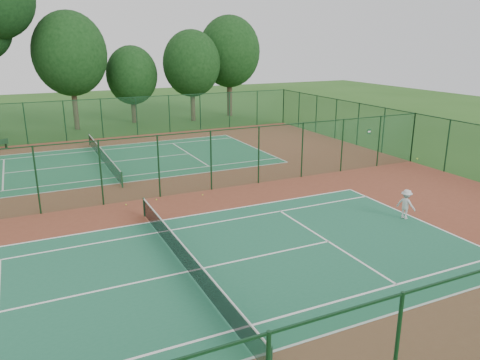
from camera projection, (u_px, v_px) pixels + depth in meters
name	position (u px, v px, depth m)	size (l,w,h in m)	color
ground	(133.00, 201.00, 25.35)	(120.00, 120.00, 0.00)	#29571B
red_pad	(133.00, 201.00, 25.35)	(40.00, 36.00, 0.01)	brown
court_near	(188.00, 272.00, 17.56)	(23.77, 10.97, 0.01)	#1F6446
court_far	(104.00, 163.00, 33.13)	(23.77, 10.97, 0.01)	#216845
fence_north	(84.00, 120.00, 40.42)	(40.00, 0.09, 3.50)	#184928
fence_east	(413.00, 137.00, 33.06)	(0.09, 36.00, 3.50)	#17462B
fence_divider	(131.00, 170.00, 24.84)	(40.00, 0.09, 3.50)	#1A4F2B
tennis_net_near	(187.00, 259.00, 17.40)	(0.10, 12.90, 0.97)	#163E25
tennis_net_far	(103.00, 156.00, 32.98)	(0.10, 12.90, 0.97)	#163E1E
player_near	(406.00, 204.00, 22.59)	(0.95, 0.54, 1.47)	silver
stray_ball_a	(156.00, 200.00, 25.39)	(0.07, 0.07, 0.07)	#CEF038
stray_ball_b	(203.00, 195.00, 26.19)	(0.07, 0.07, 0.07)	#D5E835
stray_ball_c	(126.00, 205.00, 24.62)	(0.08, 0.08, 0.08)	#B3CF30
evergreen_row	(82.00, 128.00, 46.54)	(39.00, 5.00, 12.00)	black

